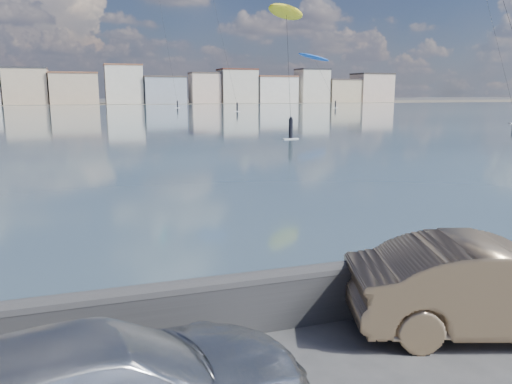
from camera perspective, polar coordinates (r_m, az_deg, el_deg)
bay_water at (r=96.62m, az=-17.44°, el=8.37°), size 500.00×177.00×0.00m
far_shore_strip at (r=205.07m, az=-18.15°, el=9.62°), size 500.00×60.00×0.00m
seawall at (r=8.71m, az=-3.62°, el=-12.53°), size 400.00×0.36×1.08m
far_buildings at (r=191.05m, az=-17.82°, el=11.36°), size 240.79×13.26×14.60m
car_champagne at (r=9.64m, az=25.61°, el=-9.76°), size 5.26×3.18×1.64m
kitesurfer_13 at (r=145.49m, az=6.66°, el=14.99°), size 9.33×12.66×15.40m
kitesurfer_15 at (r=56.49m, az=3.50°, el=19.59°), size 8.07×14.61×13.42m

